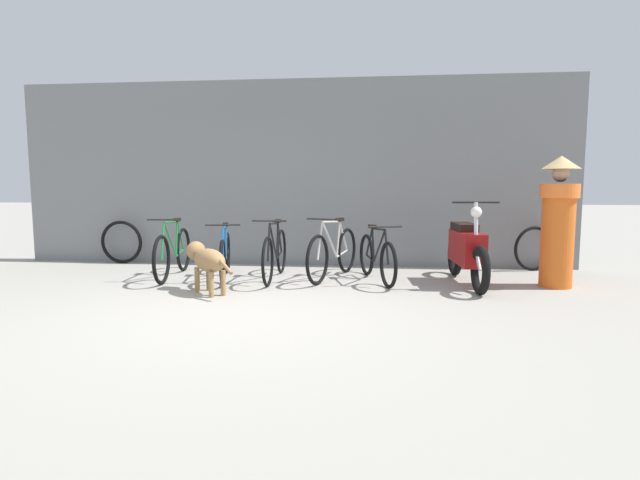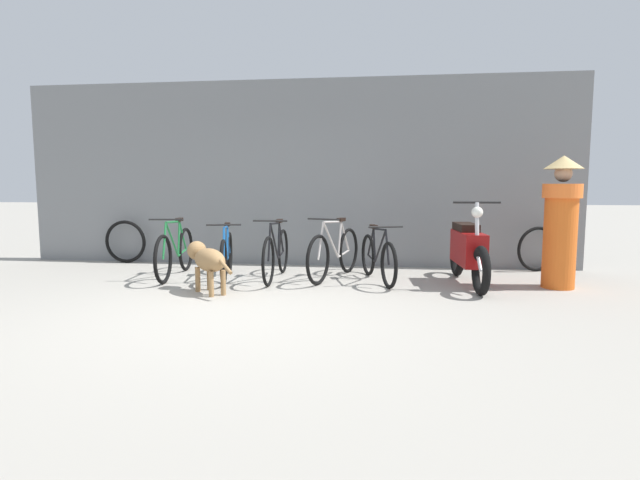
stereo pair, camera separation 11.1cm
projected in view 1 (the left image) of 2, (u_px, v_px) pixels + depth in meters
name	position (u px, v px, depth m)	size (l,w,h in m)	color
ground_plane	(240.00, 313.00, 5.17)	(60.00, 60.00, 0.00)	#9E998E
shop_wall_back	(291.00, 174.00, 8.21)	(9.12, 0.20, 3.01)	slate
bicycle_0	(173.00, 253.00, 7.13)	(0.46, 1.72, 0.87)	black
bicycle_1	(225.00, 256.00, 7.02)	(0.52, 1.61, 0.80)	black
bicycle_2	(275.00, 254.00, 6.98)	(0.46, 1.68, 0.86)	black
bicycle_3	(333.00, 253.00, 7.05)	(0.63, 1.66, 0.88)	black
bicycle_4	(377.00, 258.00, 6.84)	(0.59, 1.51, 0.79)	black
motorcycle	(467.00, 251.00, 6.61)	(0.58, 1.91, 1.12)	black
stray_dog	(206.00, 260.00, 6.10)	(0.84, 0.84, 0.61)	#997247
person_in_robes	(558.00, 219.00, 6.40)	(0.67, 0.67, 1.69)	orange
spare_tire_left	(121.00, 242.00, 8.39)	(0.73, 0.06, 0.73)	black
spare_tire_right	(534.00, 249.00, 7.67)	(0.66, 0.29, 0.69)	black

